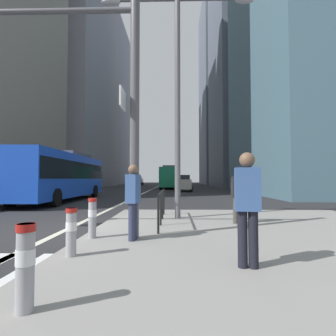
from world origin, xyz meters
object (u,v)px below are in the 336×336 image
at_px(bollard_front, 25,263).
at_px(pedestrian_far, 238,193).
at_px(pedestrian_walking, 133,198).
at_px(bollard_left, 71,229).
at_px(city_bus_blue_oncoming, 62,174).
at_px(pedestrian_waiting, 248,203).
at_px(bollard_right, 92,216).
at_px(street_lamp_post, 177,73).
at_px(car_oncoming_mid, 138,181).
at_px(car_receding_near, 183,183).
at_px(traffic_signal_gantry, 38,68).
at_px(city_bus_red_receding, 170,177).

xyz_separation_m(bollard_front, pedestrian_far, (3.49, 5.45, 0.42)).
bearing_deg(pedestrian_walking, bollard_left, -125.87).
xyz_separation_m(city_bus_blue_oncoming, bollard_left, (5.78, -13.01, -1.21)).
bearing_deg(pedestrian_waiting, bollard_right, 147.05).
bearing_deg(pedestrian_far, street_lamp_post, 149.54).
distance_m(car_oncoming_mid, bollard_right, 54.67).
height_order(car_receding_near, bollard_front, car_receding_near).
relative_size(city_bus_blue_oncoming, street_lamp_post, 1.42).
distance_m(car_oncoming_mid, bollard_left, 56.10).
distance_m(car_receding_near, pedestrian_walking, 25.61).
distance_m(car_receding_near, bollard_front, 28.86).
distance_m(city_bus_blue_oncoming, bollard_left, 14.29).
bearing_deg(pedestrian_walking, city_bus_blue_oncoming, 119.60).
distance_m(traffic_signal_gantry, pedestrian_waiting, 5.68).
bearing_deg(traffic_signal_gantry, car_oncoming_mid, 95.23).
xyz_separation_m(city_bus_blue_oncoming, pedestrian_waiting, (8.74, -13.54, -0.69)).
xyz_separation_m(traffic_signal_gantry, bollard_front, (1.72, -3.39, -3.50)).
height_order(car_receding_near, pedestrian_waiting, car_receding_near).
bearing_deg(car_receding_near, city_bus_blue_oncoming, -122.07).
bearing_deg(car_oncoming_mid, bollard_left, -83.45).
relative_size(bollard_front, pedestrian_waiting, 0.51).
relative_size(city_bus_red_receding, traffic_signal_gantry, 1.67).
xyz_separation_m(car_oncoming_mid, bollard_left, (6.40, -55.74, -0.37)).
relative_size(car_oncoming_mid, traffic_signal_gantry, 0.59).
xyz_separation_m(street_lamp_post, bollard_front, (-1.66, -6.53, -4.63)).
relative_size(street_lamp_post, pedestrian_waiting, 4.49).
bearing_deg(street_lamp_post, bollard_right, -122.71).
bearing_deg(pedestrian_waiting, car_oncoming_mid, 99.45).
xyz_separation_m(traffic_signal_gantry, bollard_left, (1.43, -1.44, -3.53)).
bearing_deg(city_bus_red_receding, bollard_right, -92.01).
height_order(car_receding_near, bollard_left, car_receding_near).
bearing_deg(city_bus_blue_oncoming, pedestrian_waiting, -57.15).
distance_m(city_bus_red_receding, car_oncoming_mid, 21.02).
xyz_separation_m(street_lamp_post, pedestrian_walking, (-1.04, -3.33, -4.19)).
distance_m(city_bus_blue_oncoming, traffic_signal_gantry, 12.57).
bearing_deg(city_bus_blue_oncoming, bollard_right, -63.76).
relative_size(car_receding_near, bollard_front, 4.50).
height_order(city_bus_red_receding, pedestrian_waiting, city_bus_red_receding).
distance_m(street_lamp_post, bollard_front, 8.18).
distance_m(car_receding_near, street_lamp_post, 22.64).
xyz_separation_m(car_receding_near, bollard_right, (-2.93, -25.35, -0.33)).
distance_m(street_lamp_post, pedestrian_waiting, 6.65).
xyz_separation_m(car_receding_near, bollard_front, (-2.57, -28.74, -0.34)).
bearing_deg(car_oncoming_mid, traffic_signal_gantry, -84.77).
relative_size(street_lamp_post, bollard_right, 8.75).
bearing_deg(city_bus_red_receding, pedestrian_walking, -90.40).
height_order(street_lamp_post, bollard_right, street_lamp_post).
distance_m(bollard_right, pedestrian_waiting, 3.66).
xyz_separation_m(city_bus_red_receding, pedestrian_walking, (-0.24, -34.88, -0.75)).
relative_size(city_bus_red_receding, pedestrian_waiting, 6.44).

